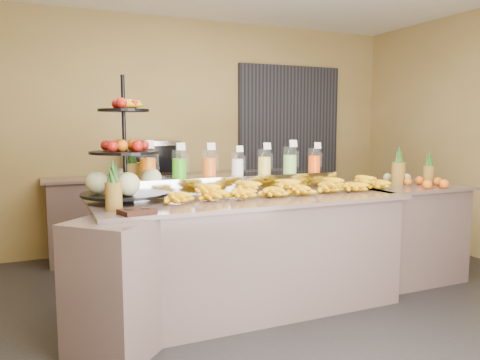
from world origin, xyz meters
TOP-DOWN VIEW (x-y plane):
  - ground at (0.00, 0.00)m, footprint 6.00×6.00m
  - room_envelope at (0.19, 0.79)m, footprint 6.04×5.02m
  - buffet_counter at (-0.12, 0.26)m, footprint 2.75×1.25m
  - right_counter at (1.70, 0.40)m, footprint 1.08×0.88m
  - back_ledge at (0.00, 2.25)m, footprint 3.10×0.55m
  - pitcher_tray at (0.02, 0.58)m, footprint 1.85×0.30m
  - juice_pitcher_orange_a at (-0.76, 0.58)m, footprint 0.13×0.14m
  - juice_pitcher_green at (-0.50, 0.58)m, footprint 0.12×0.13m
  - juice_pitcher_orange_b at (-0.24, 0.58)m, footprint 0.12×0.13m
  - juice_pitcher_milk at (0.02, 0.58)m, footprint 0.11×0.11m
  - juice_pitcher_lemon at (0.28, 0.58)m, footprint 0.12×0.12m
  - juice_pitcher_lime at (0.54, 0.58)m, footprint 0.13×0.13m
  - juice_pitcher_orange_c at (0.80, 0.58)m, footprint 0.12×0.12m
  - banana_heap at (0.31, 0.26)m, footprint 2.15×0.19m
  - fruit_stand at (-0.91, 0.49)m, footprint 0.69×0.69m
  - condiment_caddy at (-0.99, -0.10)m, footprint 0.25×0.22m
  - pineapple_left_a at (-1.11, 0.09)m, footprint 0.11×0.11m
  - pineapple_left_b at (-0.86, 0.73)m, footprint 0.15×0.15m
  - right_fruit_pile at (1.78, 0.27)m, footprint 0.41×0.39m
  - oven_warmer at (-0.36, 2.25)m, footprint 0.61×0.44m

SIDE VIEW (x-z plane):
  - ground at x=0.00m, z-range 0.00..0.00m
  - buffet_counter at x=-0.12m, z-range 0.00..0.93m
  - back_ledge at x=0.00m, z-range 0.00..0.93m
  - right_counter at x=1.70m, z-range 0.00..0.93m
  - condiment_caddy at x=-0.99m, z-range 0.93..0.96m
  - right_fruit_pile at x=1.78m, z-range 0.89..1.11m
  - pitcher_tray at x=0.02m, z-range 0.93..1.08m
  - banana_heap at x=0.31m, z-range 0.92..1.10m
  - pineapple_left_a at x=-1.11m, z-range 0.88..1.23m
  - pineapple_left_b at x=-0.86m, z-range 0.88..1.31m
  - oven_warmer at x=-0.36m, z-range 0.93..1.33m
  - juice_pitcher_milk at x=0.02m, z-range 1.04..1.30m
  - fruit_stand at x=-0.91m, z-range 0.69..1.65m
  - juice_pitcher_orange_c at x=0.80m, z-range 1.03..1.32m
  - juice_pitcher_lemon at x=0.28m, z-range 1.03..1.32m
  - juice_pitcher_orange_b at x=-0.24m, z-range 1.03..1.33m
  - juice_pitcher_green at x=-0.50m, z-range 1.03..1.33m
  - juice_pitcher_lime at x=0.54m, z-range 1.03..1.34m
  - juice_pitcher_orange_a at x=-0.76m, z-range 1.03..1.35m
  - room_envelope at x=0.19m, z-range 0.47..3.29m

